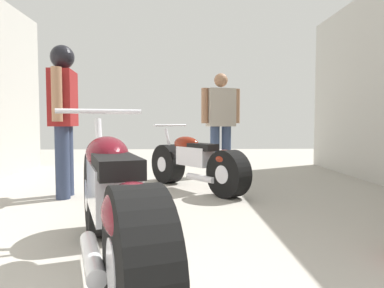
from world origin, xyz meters
name	(u,v)px	position (x,y,z in m)	size (l,w,h in m)	color
ground_plane	(180,210)	(0.00, 3.24, 0.00)	(15.53, 15.53, 0.00)	#A8A399
motorcycle_maroon_cruiser	(113,205)	(-0.37, 1.81, 0.40)	(0.89, 1.97, 0.94)	black
motorcycle_black_naked	(196,163)	(0.21, 4.26, 0.34)	(1.19, 1.55, 0.82)	black
mechanic_in_blue	(221,118)	(0.66, 5.47, 0.92)	(0.65, 0.33, 1.62)	#384766
mechanic_with_helmet	(63,107)	(-1.30, 3.89, 1.02)	(0.28, 0.67, 1.70)	#2D3851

